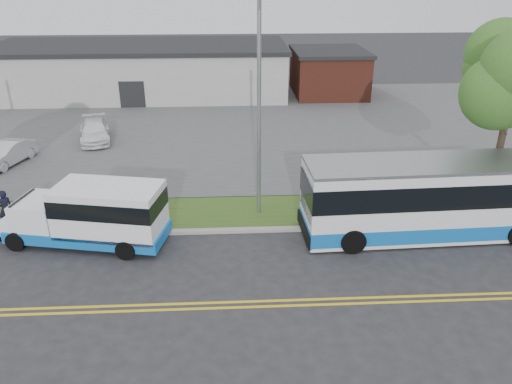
{
  "coord_description": "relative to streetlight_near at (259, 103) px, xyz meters",
  "views": [
    {
      "loc": [
        1.77,
        -17.85,
        10.51
      ],
      "look_at": [
        2.81,
        1.72,
        1.6
      ],
      "focal_mm": 35.0,
      "sensor_mm": 36.0,
      "label": 1
    }
  ],
  "objects": [
    {
      "name": "curb",
      "position": [
        -3.0,
        -1.63,
        -5.16
      ],
      "size": [
        80.0,
        0.3,
        0.15
      ],
      "primitive_type": "cube",
      "color": "#9E9B93",
      "rests_on": "ground"
    },
    {
      "name": "shuttle_bus",
      "position": [
        -6.8,
        -2.26,
        -3.84
      ],
      "size": [
        7.05,
        3.43,
        2.6
      ],
      "rotation": [
        0.0,
        0.0,
        -0.2
      ],
      "color": "blue",
      "rests_on": "ground"
    },
    {
      "name": "grocery_bag_right",
      "position": [
        -10.69,
        -0.58,
        -4.97
      ],
      "size": [
        0.32,
        0.32,
        0.32
      ],
      "primitive_type": "sphere",
      "color": "white",
      "rests_on": "verge"
    },
    {
      "name": "brick_wing",
      "position": [
        7.5,
        23.27,
        -3.27
      ],
      "size": [
        6.3,
        7.3,
        3.9
      ],
      "color": "brown",
      "rests_on": "ground"
    },
    {
      "name": "streetlight_near",
      "position": [
        0.0,
        0.0,
        0.0
      ],
      "size": [
        0.35,
        1.53,
        9.5
      ],
      "color": "gray",
      "rests_on": "verge"
    },
    {
      "name": "lane_line_north",
      "position": [
        -3.0,
        -6.58,
        -5.23
      ],
      "size": [
        70.0,
        0.12,
        0.01
      ],
      "primitive_type": "cube",
      "color": "yellow",
      "rests_on": "ground"
    },
    {
      "name": "pedestrian",
      "position": [
        -10.99,
        -0.83,
        -4.26
      ],
      "size": [
        0.76,
        0.71,
        1.74
      ],
      "primitive_type": "imported",
      "rotation": [
        0.0,
        0.0,
        3.76
      ],
      "color": "black",
      "rests_on": "verge"
    },
    {
      "name": "commercial_building",
      "position": [
        -9.0,
        24.27,
        -3.05
      ],
      "size": [
        25.4,
        10.4,
        4.35
      ],
      "color": "#9E9E99",
      "rests_on": "ground"
    },
    {
      "name": "verge",
      "position": [
        -3.0,
        0.17,
        -5.18
      ],
      "size": [
        80.0,
        3.3,
        0.1
      ],
      "primitive_type": "cube",
      "color": "#2B521B",
      "rests_on": "ground"
    },
    {
      "name": "parking_lot",
      "position": [
        -3.0,
        14.27,
        -5.18
      ],
      "size": [
        80.0,
        25.0,
        0.1
      ],
      "primitive_type": "cube",
      "color": "#4C4C4F",
      "rests_on": "ground"
    },
    {
      "name": "parked_car_a",
      "position": [
        -14.0,
        6.9,
        -4.49
      ],
      "size": [
        2.45,
        4.14,
        1.29
      ],
      "primitive_type": "imported",
      "rotation": [
        0.0,
        0.0,
        -0.3
      ],
      "color": "silver",
      "rests_on": "parking_lot"
    },
    {
      "name": "parked_car_b",
      "position": [
        -10.03,
        11.0,
        -4.49
      ],
      "size": [
        2.78,
        4.7,
        1.28
      ],
      "primitive_type": "imported",
      "rotation": [
        0.0,
        0.0,
        0.24
      ],
      "color": "white",
      "rests_on": "parking_lot"
    },
    {
      "name": "lane_line_south",
      "position": [
        -3.0,
        -6.88,
        -5.23
      ],
      "size": [
        70.0,
        0.12,
        0.01
      ],
      "primitive_type": "cube",
      "color": "yellow",
      "rests_on": "ground"
    },
    {
      "name": "transit_bus",
      "position": [
        7.66,
        -2.13,
        -3.57
      ],
      "size": [
        11.96,
        3.24,
        3.29
      ],
      "rotation": [
        0.0,
        0.0,
        0.04
      ],
      "color": "white",
      "rests_on": "ground"
    },
    {
      "name": "ground",
      "position": [
        -3.0,
        -2.73,
        -5.23
      ],
      "size": [
        140.0,
        140.0,
        0.0
      ],
      "primitive_type": "plane",
      "color": "#28282B",
      "rests_on": "ground"
    }
  ]
}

